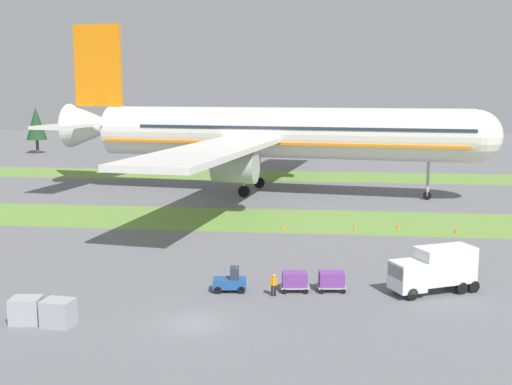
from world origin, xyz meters
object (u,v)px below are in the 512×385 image
Objects in this scene: baggage_tug at (231,281)px; taxiway_marker_3 at (398,226)px; uld_container_1 at (26,310)px; cargo_dolly_lead at (295,280)px; cargo_dolly_second at (332,280)px; taxiway_marker_1 at (283,226)px; uld_container_0 at (58,313)px; airliner at (268,132)px; taxiway_marker_2 at (456,230)px; catering_truck at (435,268)px; taxiway_marker_0 at (355,227)px; ground_crew_marshaller at (274,284)px.

taxiway_marker_3 is at bearing -39.45° from baggage_tug.
baggage_tug is 1.37× the size of uld_container_1.
cargo_dolly_second is (2.87, 0.38, 0.00)m from cargo_dolly_lead.
taxiway_marker_3 is (7.63, 23.86, -0.62)m from cargo_dolly_second.
uld_container_0 is at bearing -111.88° from taxiway_marker_1.
uld_container_0 is at bearing 110.03° from cargo_dolly_second.
airliner reaches higher than uld_container_0.
taxiway_marker_2 is at bearing 42.56° from uld_container_1.
baggage_tug is 0.38× the size of catering_truck.
taxiway_marker_1 is at bearing 17.28° from airliner.
uld_container_0 is at bearing -127.74° from taxiway_marker_3.
taxiway_marker_3 is (-6.19, 1.61, -0.00)m from taxiway_marker_2.
taxiway_marker_0 is at bearing 56.93° from uld_container_0.
airliner is 30.30m from taxiway_marker_3.
airliner is at bearing -5.25° from catering_truck.
taxiway_marker_1 is 19.34m from taxiway_marker_2.
cargo_dolly_second is at bearing -107.73° from taxiway_marker_3.
airliner is at bearing 133.38° from taxiway_marker_2.
baggage_tug is 29.33m from taxiway_marker_3.
cargo_dolly_lead is 1.00× the size of cargo_dolly_second.
taxiway_marker_2 is at bearing -14.61° from taxiway_marker_3.
airliner is at bearing -5.46° from baggage_tug.
uld_container_1 is 43.54m from taxiway_marker_3.
uld_container_0 is 38.35m from taxiway_marker_0.
taxiway_marker_1 is at bearing 6.47° from cargo_dolly_second.
uld_container_1 reaches higher than taxiway_marker_2.
ground_crew_marshaller reaches higher than taxiway_marker_3.
uld_container_1 is 3.87× the size of taxiway_marker_1.
baggage_tug is 5.32× the size of taxiway_marker_1.
uld_container_0 reaches higher than cargo_dolly_lead.
uld_container_0 is at bearing 113.22° from cargo_dolly_lead.
uld_container_1 is (-20.55, -9.32, -0.03)m from cargo_dolly_second.
taxiway_marker_2 is (11.09, -0.38, 0.07)m from taxiway_marker_0.
uld_container_0 is 2.36m from uld_container_1.
cargo_dolly_second is (9.63, -47.07, -8.42)m from airliner.
baggage_tug reaches higher than taxiway_marker_2.
airliner reaches higher than taxiway_marker_3.
uld_container_1 reaches higher than ground_crew_marshaller.
taxiway_marker_2 reaches higher than taxiway_marker_3.
taxiway_marker_1 is at bearing 6.11° from catering_truck.
cargo_dolly_second is at bearing 27.60° from uld_container_0.
catering_truck is 25.43m from taxiway_marker_1.
airliner reaches higher than cargo_dolly_second.
cargo_dolly_second is at bearing 19.51° from airliner.
taxiway_marker_0 is (2.73, 22.62, -0.69)m from cargo_dolly_second.
baggage_tug reaches higher than uld_container_1.
cargo_dolly_second is (7.86, 1.05, 0.10)m from baggage_tug.
taxiway_marker_0 is (12.36, -24.45, -9.11)m from airliner.
baggage_tug is at bearing -95.77° from taxiway_marker_1.
cargo_dolly_lead is at bearing 16.05° from airliner.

